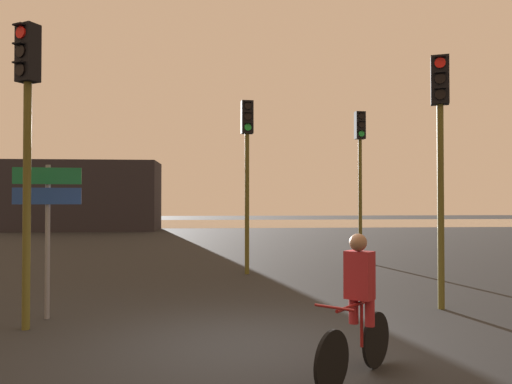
% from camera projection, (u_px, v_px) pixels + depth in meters
% --- Properties ---
extents(ground_plane, '(120.00, 120.00, 0.00)m').
position_uv_depth(ground_plane, '(247.00, 346.00, 6.81)').
color(ground_plane, black).
extents(water_strip, '(80.00, 16.00, 0.01)m').
position_uv_depth(water_strip, '(223.00, 223.00, 44.30)').
color(water_strip, '#9E937F').
rests_on(water_strip, ground).
extents(distant_building, '(9.83, 4.00, 4.64)m').
position_uv_depth(distant_building, '(85.00, 196.00, 33.66)').
color(distant_building, black).
rests_on(distant_building, ground).
extents(traffic_light_near_left, '(0.40, 0.42, 4.74)m').
position_uv_depth(traffic_light_near_left, '(27.00, 118.00, 7.75)').
color(traffic_light_near_left, '#4C4719').
rests_on(traffic_light_near_left, ground).
extents(traffic_light_center, '(0.35, 0.36, 4.73)m').
position_uv_depth(traffic_light_center, '(247.00, 154.00, 13.60)').
color(traffic_light_center, '#4C4719').
rests_on(traffic_light_center, ground).
extents(traffic_light_near_right, '(0.39, 0.41, 4.68)m').
position_uv_depth(traffic_light_near_right, '(440.00, 133.00, 9.21)').
color(traffic_light_near_right, '#4C4719').
rests_on(traffic_light_near_right, ground).
extents(traffic_light_far_right, '(0.34, 0.36, 4.92)m').
position_uv_depth(traffic_light_far_right, '(360.00, 158.00, 16.32)').
color(traffic_light_far_right, '#4C4719').
rests_on(traffic_light_far_right, ground).
extents(direction_sign_post, '(1.10, 0.17, 2.60)m').
position_uv_depth(direction_sign_post, '(47.00, 212.00, 8.40)').
color(direction_sign_post, slate).
rests_on(direction_sign_post, ground).
extents(cyclist, '(1.19, 1.28, 1.62)m').
position_uv_depth(cyclist, '(358.00, 305.00, 5.59)').
color(cyclist, black).
rests_on(cyclist, ground).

